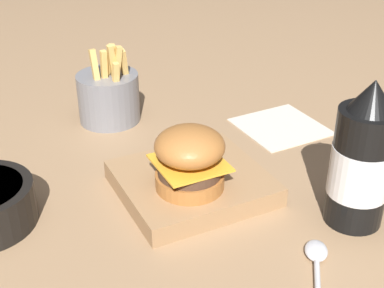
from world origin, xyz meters
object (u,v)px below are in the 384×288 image
at_px(burger, 190,159).
at_px(ketchup_bottle, 361,162).
at_px(fries_basket, 109,96).
at_px(spoon, 317,267).
at_px(serving_board, 192,183).

distance_m(burger, ketchup_bottle, 0.22).
xyz_separation_m(ketchup_bottle, fries_basket, (-0.19, 0.43, -0.04)).
relative_size(fries_basket, spoon, 0.98).
xyz_separation_m(serving_board, ketchup_bottle, (0.16, -0.15, 0.07)).
height_order(ketchup_bottle, spoon, ketchup_bottle).
xyz_separation_m(serving_board, burger, (-0.02, -0.03, 0.06)).
bearing_deg(burger, fries_basket, 92.44).
xyz_separation_m(serving_board, fries_basket, (-0.03, 0.28, 0.03)).
bearing_deg(serving_board, burger, -122.20).
bearing_deg(ketchup_bottle, serving_board, 136.52).
bearing_deg(fries_basket, spoon, -80.05).
distance_m(serving_board, burger, 0.07).
distance_m(burger, fries_basket, 0.30).
relative_size(serving_board, ketchup_bottle, 1.01).
bearing_deg(spoon, burger, 57.59).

